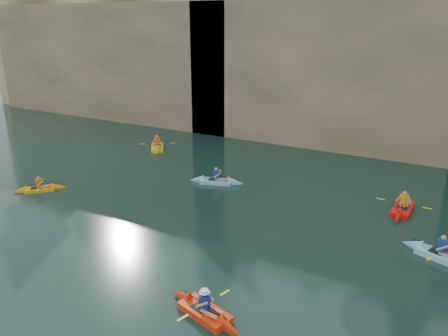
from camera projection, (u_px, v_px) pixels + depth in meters
The scene contains 12 objects.
ground at pixel (94, 321), 13.68m from camera, with size 160.00×160.00×0.00m, color black.
cliff at pixel (346, 55), 36.59m from camera, with size 70.00×16.00×12.00m, color tan.
cliff_slab_west at pixel (106, 60), 39.74m from camera, with size 26.00×2.40×10.56m, color tan.
cliff_slab_center at pixel (349, 69), 29.65m from camera, with size 24.00×2.40×11.40m, color tan.
sea_cave_west at pixel (120, 99), 39.37m from camera, with size 4.50×1.00×4.00m, color black.
sea_cave_center at pixel (262, 120), 33.17m from camera, with size 3.50×1.00×3.20m, color black.
main_kayaker at pixel (205, 312), 13.85m from camera, with size 3.32×2.15×1.20m.
kayaker_orange at pixel (40, 189), 23.86m from camera, with size 2.36×2.40×1.04m.
kayaker_ltblue_near at pixel (440, 255), 17.16m from camera, with size 3.25×2.35×1.26m.
kayaker_red_far at pixel (403, 208), 21.31m from camera, with size 2.58×3.61×1.32m.
kayaker_yellow at pixel (157, 147), 31.35m from camera, with size 2.54×3.07×1.32m.
kayaker_ltblue_mid at pixel (216, 181), 24.93m from camera, with size 3.22×2.28×1.20m.
Camera 1 is at (9.02, -8.01, 9.01)m, focal length 35.00 mm.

